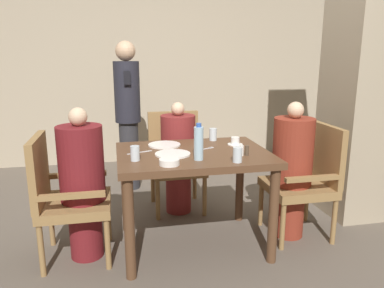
{
  "coord_description": "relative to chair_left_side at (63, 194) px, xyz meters",
  "views": [
    {
      "loc": [
        -0.57,
        -2.66,
        1.48
      ],
      "look_at": [
        0.0,
        0.04,
        0.81
      ],
      "focal_mm": 35.0,
      "sensor_mm": 36.0,
      "label": 1
    }
  ],
  "objects": [
    {
      "name": "ground_plane",
      "position": [
        0.96,
        0.0,
        -0.5
      ],
      "size": [
        16.0,
        16.0,
        0.0
      ],
      "primitive_type": "plane",
      "color": "#60564C"
    },
    {
      "name": "wall_back",
      "position": [
        0.96,
        2.56,
        0.9
      ],
      "size": [
        8.0,
        0.06,
        2.8
      ],
      "color": "tan",
      "rests_on": "ground_plane"
    },
    {
      "name": "pillar_stone",
      "position": [
        2.61,
        0.33,
        0.85
      ],
      "size": [
        0.59,
        0.59,
        2.7
      ],
      "color": "tan",
      "rests_on": "ground_plane"
    },
    {
      "name": "dining_table",
      "position": [
        0.96,
        0.0,
        0.15
      ],
      "size": [
        1.13,
        0.85,
        0.76
      ],
      "color": "brown",
      "rests_on": "ground_plane"
    },
    {
      "name": "chair_left_side",
      "position": [
        0.0,
        0.0,
        0.0
      ],
      "size": [
        0.5,
        0.5,
        0.93
      ],
      "color": "olive",
      "rests_on": "ground_plane"
    },
    {
      "name": "diner_in_left_chair",
      "position": [
        0.14,
        0.0,
        0.07
      ],
      "size": [
        0.32,
        0.32,
        1.12
      ],
      "color": "maroon",
      "rests_on": "ground_plane"
    },
    {
      "name": "chair_far_side",
      "position": [
        0.96,
        0.82,
        0.0
      ],
      "size": [
        0.5,
        0.5,
        0.93
      ],
      "color": "olive",
      "rests_on": "ground_plane"
    },
    {
      "name": "diner_in_far_chair",
      "position": [
        0.96,
        0.67,
        0.04
      ],
      "size": [
        0.32,
        0.32,
        1.06
      ],
      "color": "maroon",
      "rests_on": "ground_plane"
    },
    {
      "name": "chair_right_side",
      "position": [
        1.91,
        0.0,
        0.0
      ],
      "size": [
        0.5,
        0.5,
        0.93
      ],
      "color": "olive",
      "rests_on": "ground_plane"
    },
    {
      "name": "diner_in_right_chair",
      "position": [
        1.77,
        0.0,
        0.07
      ],
      "size": [
        0.32,
        0.32,
        1.12
      ],
      "color": "maroon",
      "rests_on": "ground_plane"
    },
    {
      "name": "standing_host",
      "position": [
        0.53,
        1.43,
        0.37
      ],
      "size": [
        0.27,
        0.31,
        1.62
      ],
      "color": "#2D2D33",
      "rests_on": "ground_plane"
    },
    {
      "name": "plate_main_left",
      "position": [
        0.79,
        -0.05,
        0.27
      ],
      "size": [
        0.26,
        0.26,
        0.01
      ],
      "color": "white",
      "rests_on": "dining_table"
    },
    {
      "name": "plate_main_right",
      "position": [
        0.77,
        0.24,
        0.27
      ],
      "size": [
        0.26,
        0.26,
        0.01
      ],
      "color": "white",
      "rests_on": "dining_table"
    },
    {
      "name": "teacup_with_saucer",
      "position": [
        1.33,
        0.14,
        0.29
      ],
      "size": [
        0.12,
        0.12,
        0.06
      ],
      "color": "white",
      "rests_on": "dining_table"
    },
    {
      "name": "bowl_small",
      "position": [
        0.73,
        -0.3,
        0.28
      ],
      "size": [
        0.14,
        0.14,
        0.04
      ],
      "color": "white",
      "rests_on": "dining_table"
    },
    {
      "name": "water_bottle",
      "position": [
        0.95,
        -0.22,
        0.38
      ],
      "size": [
        0.07,
        0.07,
        0.26
      ],
      "color": "#A3C6DB",
      "rests_on": "dining_table"
    },
    {
      "name": "glass_tall_near",
      "position": [
        1.2,
        0.34,
        0.31
      ],
      "size": [
        0.06,
        0.06,
        0.1
      ],
      "color": "silver",
      "rests_on": "dining_table"
    },
    {
      "name": "glass_tall_mid",
      "position": [
        1.19,
        -0.33,
        0.31
      ],
      "size": [
        0.06,
        0.06,
        0.1
      ],
      "color": "silver",
      "rests_on": "dining_table"
    },
    {
      "name": "glass_tall_far",
      "position": [
        0.52,
        -0.15,
        0.31
      ],
      "size": [
        0.06,
        0.06,
        0.1
      ],
      "color": "silver",
      "rests_on": "dining_table"
    },
    {
      "name": "salt_shaker",
      "position": [
        1.28,
        -0.18,
        0.3
      ],
      "size": [
        0.03,
        0.03,
        0.08
      ],
      "color": "white",
      "rests_on": "dining_table"
    },
    {
      "name": "pepper_shaker",
      "position": [
        1.32,
        -0.18,
        0.3
      ],
      "size": [
        0.03,
        0.03,
        0.07
      ],
      "color": "#4C3D2D",
      "rests_on": "dining_table"
    },
    {
      "name": "fork_beside_plate",
      "position": [
        1.07,
        0.06,
        0.26
      ],
      "size": [
        0.18,
        0.1,
        0.0
      ],
      "color": "silver",
      "rests_on": "dining_table"
    },
    {
      "name": "knife_beside_plate",
      "position": [
        0.57,
        0.06,
        0.26
      ],
      "size": [
        0.19,
        0.08,
        0.0
      ],
      "color": "silver",
      "rests_on": "dining_table"
    }
  ]
}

